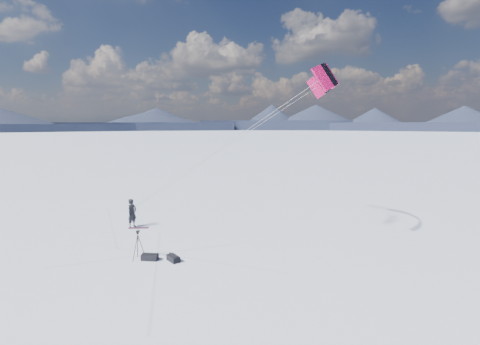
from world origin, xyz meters
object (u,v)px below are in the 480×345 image
(snowkiter, at_px, (133,227))
(snowboard, at_px, (138,228))
(gear_bag_b, at_px, (173,258))
(tripod, at_px, (138,241))
(gear_bag_a, at_px, (150,257))

(snowkiter, height_order, snowboard, snowkiter)
(gear_bag_b, bearing_deg, snowkiter, 174.88)
(tripod, xyz_separation_m, gear_bag_a, (0.57, 0.13, -0.83))
(snowkiter, bearing_deg, gear_bag_a, -127.94)
(tripod, height_order, gear_bag_a, tripod)
(snowkiter, height_order, tripod, tripod)
(gear_bag_b, bearing_deg, snowboard, 172.65)
(tripod, distance_m, gear_bag_a, 1.01)
(snowboard, relative_size, tripod, 0.86)
(snowkiter, height_order, gear_bag_a, snowkiter)
(tripod, bearing_deg, snowboard, 109.82)
(snowboard, distance_m, tripod, 5.66)
(tripod, relative_size, gear_bag_b, 1.79)
(snowboard, bearing_deg, snowkiter, 149.65)
(gear_bag_b, bearing_deg, gear_bag_a, -135.62)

